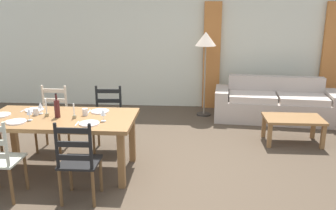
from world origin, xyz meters
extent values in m
cube|color=#4C3D2F|center=(0.00, 0.00, -0.01)|extent=(9.60, 9.60, 0.02)
cube|color=silver|center=(0.00, 3.30, 1.35)|extent=(9.60, 0.16, 2.70)
cube|color=#C47436|center=(0.75, 3.16, 1.10)|extent=(0.35, 0.08, 2.20)
cube|color=#C47436|center=(3.15, 3.16, 1.10)|extent=(0.35, 0.08, 2.20)
cube|color=olive|center=(-1.31, -0.03, 0.72)|extent=(1.90, 0.96, 0.05)
cube|color=olive|center=(-0.46, -0.41, 0.35)|extent=(0.08, 0.08, 0.70)
cube|color=olive|center=(-2.16, 0.35, 0.35)|extent=(0.08, 0.08, 0.70)
cube|color=olive|center=(-0.46, 0.35, 0.35)|extent=(0.08, 0.08, 0.70)
cube|color=beige|center=(-1.76, -0.71, 0.45)|extent=(0.42, 0.40, 0.03)
cylinder|color=brown|center=(-1.58, -0.54, 0.22)|extent=(0.04, 0.04, 0.43)
cylinder|color=brown|center=(-1.58, -0.88, 0.22)|extent=(0.04, 0.04, 0.43)
cylinder|color=beige|center=(-1.58, -0.88, 0.71)|extent=(0.04, 0.04, 0.50)
cube|color=black|center=(-0.86, -0.70, 0.45)|extent=(0.43, 0.41, 0.03)
cylinder|color=brown|center=(-1.05, -0.53, 0.22)|extent=(0.04, 0.04, 0.43)
cylinder|color=brown|center=(-0.69, -0.53, 0.22)|extent=(0.04, 0.04, 0.43)
cylinder|color=brown|center=(-1.04, -0.87, 0.22)|extent=(0.04, 0.04, 0.43)
cylinder|color=brown|center=(-0.68, -0.87, 0.22)|extent=(0.04, 0.04, 0.43)
cylinder|color=black|center=(-1.04, -0.87, 0.71)|extent=(0.04, 0.04, 0.50)
cylinder|color=black|center=(-0.68, -0.87, 0.71)|extent=(0.04, 0.04, 0.50)
cube|color=black|center=(-0.86, -0.87, 0.58)|extent=(0.38, 0.03, 0.06)
cube|color=black|center=(-0.86, -0.87, 0.73)|extent=(0.38, 0.03, 0.06)
cube|color=black|center=(-0.86, -0.87, 0.88)|extent=(0.38, 0.03, 0.06)
cube|color=beige|center=(-1.73, 0.67, 0.45)|extent=(0.44, 0.42, 0.03)
cylinder|color=brown|center=(-1.56, 0.49, 0.22)|extent=(0.04, 0.04, 0.43)
cylinder|color=brown|center=(-1.92, 0.50, 0.22)|extent=(0.04, 0.04, 0.43)
cylinder|color=brown|center=(-1.55, 0.83, 0.22)|extent=(0.04, 0.04, 0.43)
cylinder|color=brown|center=(-1.90, 0.84, 0.22)|extent=(0.04, 0.04, 0.43)
cylinder|color=beige|center=(-1.55, 0.83, 0.71)|extent=(0.04, 0.04, 0.50)
cylinder|color=beige|center=(-1.90, 0.84, 0.71)|extent=(0.04, 0.04, 0.50)
cube|color=beige|center=(-1.72, 0.84, 0.58)|extent=(0.38, 0.04, 0.06)
cube|color=beige|center=(-1.72, 0.84, 0.73)|extent=(0.38, 0.04, 0.06)
cube|color=beige|center=(-1.72, 0.84, 0.88)|extent=(0.38, 0.04, 0.06)
cube|color=black|center=(-0.89, 0.70, 0.45)|extent=(0.44, 0.42, 0.03)
cylinder|color=brown|center=(-0.70, 0.54, 0.22)|extent=(0.04, 0.04, 0.43)
cylinder|color=brown|center=(-1.06, 0.52, 0.22)|extent=(0.04, 0.04, 0.43)
cylinder|color=brown|center=(-0.72, 0.88, 0.22)|extent=(0.04, 0.04, 0.43)
cylinder|color=brown|center=(-1.08, 0.86, 0.22)|extent=(0.04, 0.04, 0.43)
cylinder|color=black|center=(-0.72, 0.88, 0.71)|extent=(0.04, 0.04, 0.50)
cylinder|color=black|center=(-1.08, 0.86, 0.71)|extent=(0.04, 0.04, 0.50)
cube|color=black|center=(-0.90, 0.87, 0.58)|extent=(0.38, 0.04, 0.06)
cube|color=black|center=(-0.90, 0.87, 0.73)|extent=(0.38, 0.04, 0.06)
cube|color=black|center=(-0.90, 0.87, 0.88)|extent=(0.38, 0.04, 0.06)
cylinder|color=brown|center=(-2.26, 0.15, 0.22)|extent=(0.04, 0.04, 0.43)
cylinder|color=white|center=(-1.76, -0.28, 0.76)|extent=(0.24, 0.24, 0.02)
cube|color=silver|center=(-1.91, -0.28, 0.75)|extent=(0.02, 0.17, 0.01)
cylinder|color=white|center=(-0.86, -0.28, 0.76)|extent=(0.24, 0.24, 0.02)
cube|color=silver|center=(-1.01, -0.28, 0.75)|extent=(0.03, 0.17, 0.01)
cylinder|color=white|center=(-1.76, 0.22, 0.76)|extent=(0.24, 0.24, 0.02)
cube|color=silver|center=(-1.91, 0.22, 0.75)|extent=(0.02, 0.17, 0.01)
cylinder|color=white|center=(-0.86, 0.22, 0.76)|extent=(0.24, 0.24, 0.02)
cube|color=silver|center=(-1.01, 0.22, 0.75)|extent=(0.02, 0.17, 0.01)
cylinder|color=white|center=(-2.09, -0.03, 0.76)|extent=(0.24, 0.24, 0.02)
cylinder|color=#471919|center=(-1.34, -0.05, 0.86)|extent=(0.07, 0.07, 0.22)
cylinder|color=#471919|center=(-1.34, -0.05, 1.01)|extent=(0.02, 0.02, 0.08)
cylinder|color=black|center=(-1.34, -0.05, 1.06)|extent=(0.03, 0.03, 0.02)
cylinder|color=white|center=(-1.64, -0.19, 0.75)|extent=(0.06, 0.06, 0.01)
cylinder|color=white|center=(-1.64, -0.19, 0.79)|extent=(0.01, 0.01, 0.07)
cone|color=white|center=(-1.64, -0.19, 0.87)|extent=(0.06, 0.06, 0.08)
cylinder|color=white|center=(-0.72, -0.16, 0.75)|extent=(0.06, 0.06, 0.01)
cylinder|color=white|center=(-0.72, -0.16, 0.79)|extent=(0.01, 0.01, 0.07)
cone|color=white|center=(-0.72, -0.16, 0.87)|extent=(0.06, 0.06, 0.08)
cylinder|color=white|center=(-1.62, 0.09, 0.75)|extent=(0.06, 0.06, 0.01)
cylinder|color=white|center=(-1.62, 0.09, 0.79)|extent=(0.01, 0.01, 0.07)
cone|color=white|center=(-1.62, 0.09, 0.87)|extent=(0.06, 0.06, 0.08)
cylinder|color=silver|center=(-1.02, 0.06, 0.80)|extent=(0.07, 0.07, 0.09)
cylinder|color=silver|center=(-1.65, 0.03, 0.80)|extent=(0.07, 0.07, 0.09)
cylinder|color=#998C66|center=(-1.49, -0.01, 0.77)|extent=(0.05, 0.05, 0.04)
cylinder|color=white|center=(-1.49, -0.01, 0.89)|extent=(0.02, 0.02, 0.19)
cylinder|color=#998C66|center=(-1.11, -0.07, 0.77)|extent=(0.05, 0.05, 0.04)
cylinder|color=white|center=(-1.11, -0.07, 0.87)|extent=(0.02, 0.02, 0.15)
cube|color=#BAAA9C|center=(1.95, 2.36, 0.20)|extent=(1.87, 0.97, 0.40)
cube|color=#BAAA9C|center=(1.98, 2.66, 0.40)|extent=(1.81, 0.37, 0.80)
cube|color=#BAAA9C|center=(2.96, 2.26, 0.29)|extent=(0.32, 0.82, 0.58)
cube|color=#BAAA9C|center=(0.93, 2.45, 0.29)|extent=(0.32, 0.82, 0.58)
cube|color=beige|center=(2.39, 2.26, 0.46)|extent=(0.92, 0.72, 0.12)
cube|color=beige|center=(1.50, 2.35, 0.46)|extent=(0.92, 0.72, 0.12)
cube|color=olive|center=(1.96, 1.21, 0.40)|extent=(0.90, 0.56, 0.04)
cube|color=olive|center=(1.56, 0.98, 0.19)|extent=(0.06, 0.06, 0.38)
cube|color=olive|center=(2.36, 0.98, 0.19)|extent=(0.06, 0.06, 0.38)
cube|color=olive|center=(1.56, 1.44, 0.19)|extent=(0.06, 0.06, 0.38)
cube|color=olive|center=(2.36, 1.44, 0.19)|extent=(0.06, 0.06, 0.38)
cylinder|color=#332D28|center=(0.60, 2.61, 0.01)|extent=(0.28, 0.28, 0.03)
cylinder|color=gray|center=(0.60, 2.61, 0.71)|extent=(0.03, 0.03, 1.35)
cone|color=beige|center=(0.60, 2.61, 1.51)|extent=(0.40, 0.40, 0.26)
camera|label=1|loc=(0.36, -4.21, 2.12)|focal=37.81mm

